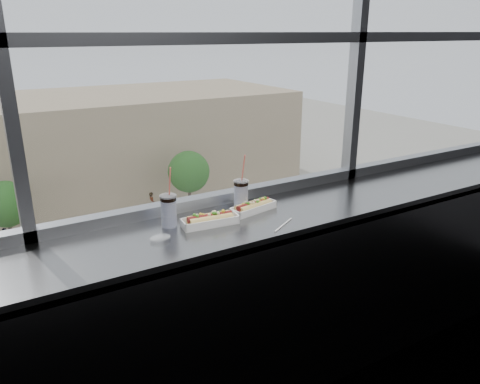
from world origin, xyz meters
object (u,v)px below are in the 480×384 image
car_near_e (281,264)px  tree_center (6,204)px  tree_right (189,172)px  hotdog_tray_right (253,207)px  loose_straw (283,225)px  car_near_d (191,292)px  hotdog_tray_left (210,220)px  pedestrian_d (152,201)px  wrapper (160,238)px  car_far_c (193,223)px  pedestrian_b (6,238)px  soda_cup_right (241,193)px  car_far_b (33,257)px  soda_cup_left (169,209)px

car_near_e → tree_center: 17.13m
car_near_e → tree_right: 12.18m
hotdog_tray_right → loose_straw: size_ratio=1.45×
car_near_d → tree_right: size_ratio=1.30×
hotdog_tray_left → pedestrian_d: hotdog_tray_left is taller
wrapper → car_far_c: 29.00m
pedestrian_b → pedestrian_d: (9.99, 1.43, 0.07)m
car_near_e → soda_cup_right: bearing=150.0°
hotdog_tray_left → soda_cup_right: (0.26, 0.13, 0.06)m
car_near_e → car_near_d: 5.33m
loose_straw → car_near_e: (12.09, 16.46, -10.92)m
hotdog_tray_left → pedestrian_d: bearing=77.9°
hotdog_tray_left → wrapper: size_ratio=2.98×
wrapper → tree_right: (12.84, 28.31, -8.85)m
wrapper → pedestrian_d: (10.27, 29.40, -11.01)m
wrapper → car_far_b: bearing=86.8°
wrapper → car_near_d: size_ratio=0.02×
tree_right → hotdog_tray_left: bearing=-114.0°
car_near_d → hotdog_tray_right: bearing=165.2°
pedestrian_d → soda_cup_left: bearing=160.8°
car_far_b → tree_right: (11.49, 4.00, 2.21)m
wrapper → car_far_c: (11.25, 24.31, -11.12)m
pedestrian_b → tree_center: 2.08m
soda_cup_left → tree_center: (0.52, 28.17, -9.14)m
loose_straw → car_far_b: (0.75, 24.46, -11.05)m
pedestrian_d → car_far_c: bearing=-169.1°
tree_right → car_far_b: bearing=-160.8°
soda_cup_right → wrapper: (-0.54, -0.17, -0.08)m
loose_straw → pedestrian_d: 32.98m
wrapper → hotdog_tray_right: bearing=8.9°
car_near_e → loose_straw: bearing=150.6°
wrapper → tree_right: size_ratio=0.02×
wrapper → car_near_d: 21.01m
hotdog_tray_right → loose_straw: hotdog_tray_right is taller
loose_straw → wrapper: 0.62m
car_far_b → car_near_d: 10.01m
loose_straw → car_far_b: bearing=58.6°
hotdog_tray_left → car_far_b: (1.07, 24.27, -11.07)m
hotdog_tray_right → tree_right: (12.27, 28.22, -8.86)m
hotdog_tray_left → car_far_c: bearing=72.3°
soda_cup_left → wrapper: bearing=-127.3°
loose_straw → tree_center: (0.02, 28.46, -9.05)m
soda_cup_left → car_near_e: size_ratio=0.05×
car_near_d → tree_right: tree_right is taller
pedestrian_d → tree_right: tree_right is taller
hotdog_tray_left → car_near_e: 23.20m
hotdog_tray_left → car_near_d: size_ratio=0.05×
car_far_c → soda_cup_right: bearing=154.4°
car_far_b → car_near_d: car_near_d is taller
car_far_c → pedestrian_b: 11.57m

